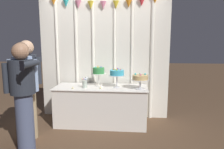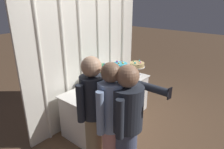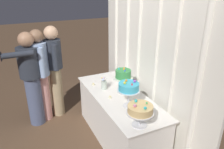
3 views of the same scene
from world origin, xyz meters
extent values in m
plane|color=brown|center=(0.00, 0.00, 0.00)|extent=(24.00, 24.00, 0.00)
cube|color=white|center=(0.00, 0.57, 1.39)|extent=(2.72, 0.04, 2.77)
cylinder|color=white|center=(-1.01, 0.55, 1.39)|extent=(0.05, 0.05, 2.77)
cylinder|color=white|center=(-0.59, 0.55, 1.39)|extent=(0.06, 0.06, 2.77)
cylinder|color=white|center=(-0.23, 0.55, 1.39)|extent=(0.06, 0.06, 2.77)
cylinder|color=white|center=(0.22, 0.55, 1.39)|extent=(0.05, 0.05, 2.77)
cylinder|color=white|center=(0.58, 0.55, 1.39)|extent=(0.05, 0.05, 2.77)
cylinder|color=white|center=(1.00, 0.55, 1.39)|extent=(0.07, 0.07, 2.77)
cube|color=white|center=(0.00, 0.10, 0.37)|extent=(1.74, 0.65, 0.74)
cube|color=white|center=(0.00, 0.10, 0.75)|extent=(1.79, 0.70, 0.01)
cylinder|color=silver|center=(-0.06, 0.19, 0.76)|extent=(0.16, 0.16, 0.01)
cylinder|color=silver|center=(-0.06, 0.19, 0.88)|extent=(0.02, 0.02, 0.23)
cylinder|color=silver|center=(-0.06, 0.19, 1.00)|extent=(0.29, 0.29, 0.01)
cylinder|color=#388E47|center=(-0.06, 0.19, 1.06)|extent=(0.23, 0.23, 0.12)
cone|color=blue|center=(-0.01, 0.19, 1.14)|extent=(0.03, 0.03, 0.04)
cone|color=orange|center=(-0.07, 0.21, 1.15)|extent=(0.03, 0.03, 0.05)
cone|color=#2DB2B7|center=(-0.11, 0.14, 1.14)|extent=(0.03, 0.03, 0.04)
cylinder|color=silver|center=(0.31, 0.08, 0.76)|extent=(0.14, 0.14, 0.01)
cylinder|color=silver|center=(0.31, 0.08, 0.88)|extent=(0.02, 0.02, 0.22)
cylinder|color=silver|center=(0.31, 0.08, 0.99)|extent=(0.31, 0.31, 0.01)
cylinder|color=#3DB2D1|center=(0.31, 0.08, 1.04)|extent=(0.27, 0.27, 0.09)
cone|color=#DB333D|center=(0.38, 0.09, 1.11)|extent=(0.03, 0.03, 0.04)
sphere|color=purple|center=(0.32, 0.16, 1.11)|extent=(0.04, 0.04, 0.04)
sphere|color=orange|center=(0.25, 0.07, 1.11)|extent=(0.03, 0.03, 0.03)
sphere|color=yellow|center=(0.31, 0.02, 1.11)|extent=(0.03, 0.03, 0.03)
cylinder|color=silver|center=(0.75, -0.02, 0.76)|extent=(0.18, 0.18, 0.01)
cylinder|color=silver|center=(0.75, -0.02, 0.85)|extent=(0.03, 0.03, 0.16)
cylinder|color=silver|center=(0.75, -0.02, 0.93)|extent=(0.32, 0.32, 0.01)
cylinder|color=#DBB775|center=(0.75, -0.02, 0.98)|extent=(0.29, 0.29, 0.08)
sphere|color=#2DB2B7|center=(0.83, -0.01, 1.04)|extent=(0.04, 0.04, 0.04)
sphere|color=green|center=(0.74, 0.07, 1.03)|extent=(0.02, 0.02, 0.02)
sphere|color=#2DB2B7|center=(0.66, -0.02, 1.04)|extent=(0.04, 0.04, 0.04)
sphere|color=pink|center=(0.75, -0.09, 1.04)|extent=(0.04, 0.04, 0.04)
cylinder|color=silver|center=(-0.32, 0.32, 0.76)|extent=(0.06, 0.06, 0.00)
cylinder|color=silver|center=(-0.32, 0.32, 0.80)|extent=(0.01, 0.01, 0.08)
cylinder|color=silver|center=(-0.32, 0.32, 0.88)|extent=(0.07, 0.07, 0.07)
cylinder|color=#B2C1B2|center=(-0.29, -0.01, 0.82)|extent=(0.09, 0.09, 0.13)
sphere|color=white|center=(-0.26, 0.01, 0.95)|extent=(0.03, 0.03, 0.03)
sphere|color=#E5C666|center=(-0.34, -0.03, 0.93)|extent=(0.02, 0.02, 0.02)
sphere|color=white|center=(-0.31, 0.01, 0.95)|extent=(0.03, 0.03, 0.03)
sphere|color=silver|center=(-0.27, -0.04, 0.93)|extent=(0.04, 0.04, 0.04)
sphere|color=#CC9EC6|center=(-0.31, -0.01, 0.93)|extent=(0.03, 0.03, 0.03)
sphere|color=white|center=(-0.32, -0.01, 0.93)|extent=(0.03, 0.03, 0.03)
cylinder|color=beige|center=(-0.50, -0.12, 0.77)|extent=(0.05, 0.05, 0.02)
sphere|color=#F9CC4C|center=(-0.50, -0.12, 0.78)|extent=(0.01, 0.01, 0.01)
cylinder|color=beige|center=(0.01, -0.05, 0.77)|extent=(0.05, 0.05, 0.02)
sphere|color=#F9CC4C|center=(0.01, -0.05, 0.79)|extent=(0.01, 0.01, 0.01)
cylinder|color=#9E8966|center=(-1.10, -0.60, 0.46)|extent=(0.20, 0.20, 0.92)
cylinder|color=#282D38|center=(-1.10, -0.60, 1.17)|extent=(0.28, 0.28, 0.50)
sphere|color=tan|center=(-1.10, -0.60, 1.53)|extent=(0.23, 0.23, 0.23)
cube|color=#334284|center=(-1.10, -0.73, 1.20)|extent=(0.04, 0.01, 0.32)
cylinder|color=#282D38|center=(-1.28, -0.60, 1.16)|extent=(0.08, 0.08, 0.44)
cylinder|color=#282D38|center=(-0.91, -0.60, 1.16)|extent=(0.08, 0.08, 0.44)
cylinder|color=#D6938E|center=(-1.06, -0.84, 0.42)|extent=(0.22, 0.22, 0.85)
cylinder|color=#93ADD6|center=(-1.06, -0.84, 1.13)|extent=(0.31, 0.31, 0.56)
sphere|color=#846047|center=(-1.06, -0.84, 1.51)|extent=(0.21, 0.21, 0.21)
cube|color=#232328|center=(-1.06, -0.97, 1.16)|extent=(0.04, 0.01, 0.36)
cylinder|color=#93ADD6|center=(-1.24, -0.85, 1.12)|extent=(0.08, 0.08, 0.49)
cylinder|color=#93ADD6|center=(-0.87, -0.83, 1.12)|extent=(0.08, 0.08, 0.49)
cylinder|color=#4C5675|center=(-0.98, -1.00, 0.44)|extent=(0.32, 0.32, 0.88)
cylinder|color=#282D38|center=(-0.98, -1.00, 1.13)|extent=(0.44, 0.44, 0.49)
sphere|color=#A37556|center=(-0.98, -1.00, 1.49)|extent=(0.24, 0.24, 0.24)
cube|color=maroon|center=(-0.98, -1.16, 1.15)|extent=(0.04, 0.02, 0.31)
cylinder|color=#282D38|center=(-1.19, -1.06, 1.11)|extent=(0.08, 0.08, 0.43)
cylinder|color=#282D38|center=(-0.77, -1.15, 1.33)|extent=(0.08, 0.43, 0.08)
cube|color=black|center=(-0.77, -1.37, 1.33)|extent=(0.06, 0.02, 0.12)
camera|label=1|loc=(0.58, -3.82, 1.64)|focal=33.50mm
camera|label=2|loc=(-2.55, -2.08, 2.22)|focal=32.50mm
camera|label=3|loc=(2.53, -1.20, 2.28)|focal=35.14mm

